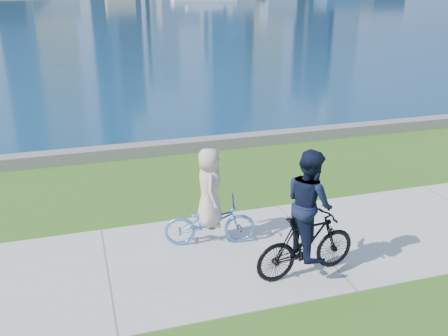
# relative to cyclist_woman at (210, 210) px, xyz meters

# --- Properties ---
(ground) EXTENTS (320.00, 320.00, 0.00)m
(ground) POSITION_rel_cyclist_woman_xyz_m (-2.04, -0.55, -0.76)
(ground) COLOR #305917
(ground) RESTS_ON ground
(concrete_path) EXTENTS (80.00, 3.50, 0.02)m
(concrete_path) POSITION_rel_cyclist_woman_xyz_m (-2.04, -0.55, -0.75)
(concrete_path) COLOR #AAABA6
(concrete_path) RESTS_ON ground
(seawall) EXTENTS (90.00, 0.50, 0.35)m
(seawall) POSITION_rel_cyclist_woman_xyz_m (-2.04, 5.65, -0.59)
(seawall) COLOR slate
(seawall) RESTS_ON ground
(bay_water) EXTENTS (320.00, 131.00, 0.01)m
(bay_water) POSITION_rel_cyclist_woman_xyz_m (-2.04, 71.45, -0.76)
(bay_water) COLOR #0C2E4F
(bay_water) RESTS_ON ground
(cyclist_woman) EXTENTS (0.94, 1.88, 2.00)m
(cyclist_woman) POSITION_rel_cyclist_woman_xyz_m (0.00, 0.00, 0.00)
(cyclist_woman) COLOR #558ACF
(cyclist_woman) RESTS_ON ground
(cyclist_man) EXTENTS (0.81, 1.99, 2.34)m
(cyclist_man) POSITION_rel_cyclist_woman_xyz_m (1.33, -1.55, 0.24)
(cyclist_man) COLOR black
(cyclist_man) RESTS_ON ground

